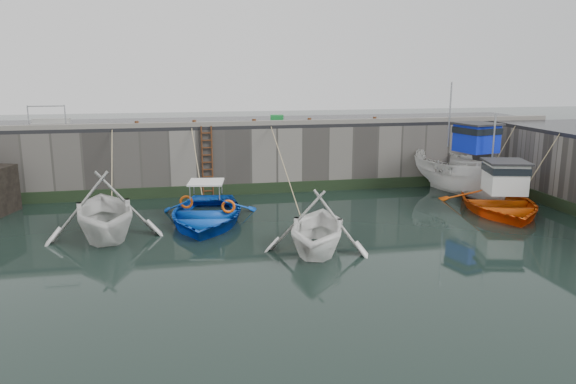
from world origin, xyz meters
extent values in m
plane|color=black|center=(0.00, 0.00, 0.00)|extent=(120.00, 120.00, 0.00)
cube|color=slate|center=(0.00, 12.50, 1.50)|extent=(30.00, 5.00, 3.00)
cube|color=black|center=(0.00, 12.50, 3.08)|extent=(30.00, 5.00, 0.16)
cube|color=slate|center=(0.00, 10.15, 3.26)|extent=(30.00, 0.30, 0.20)
cube|color=black|center=(0.00, 9.96, 0.25)|extent=(30.00, 0.08, 0.50)
cylinder|color=#3F1E0F|center=(-2.22, 9.92, 1.60)|extent=(0.07, 0.07, 3.20)
cylinder|color=#3F1E0F|center=(-1.78, 9.92, 1.60)|extent=(0.07, 0.07, 3.20)
cube|color=#3F1E0F|center=(-2.00, 9.90, 0.25)|extent=(0.44, 0.06, 0.05)
cube|color=#3F1E0F|center=(-2.00, 9.90, 0.58)|extent=(0.44, 0.06, 0.05)
cube|color=#3F1E0F|center=(-2.00, 9.90, 0.91)|extent=(0.44, 0.06, 0.05)
cube|color=#3F1E0F|center=(-2.00, 9.90, 1.24)|extent=(0.44, 0.06, 0.05)
cube|color=#3F1E0F|center=(-2.00, 9.90, 1.57)|extent=(0.44, 0.06, 0.05)
cube|color=#3F1E0F|center=(-2.00, 9.90, 1.90)|extent=(0.44, 0.06, 0.05)
cube|color=#3F1E0F|center=(-2.00, 9.90, 2.23)|extent=(0.44, 0.06, 0.05)
cube|color=#3F1E0F|center=(-2.00, 9.90, 2.56)|extent=(0.44, 0.06, 0.05)
cube|color=#3F1E0F|center=(-2.00, 9.90, 2.89)|extent=(0.44, 0.06, 0.05)
imported|color=silver|center=(-5.91, 4.39, 0.00)|extent=(4.92, 5.47, 2.56)
imported|color=blue|center=(-2.37, 5.51, 0.00)|extent=(4.85, 6.18, 1.16)
imported|color=white|center=(0.95, 1.44, 0.00)|extent=(4.85, 5.20, 2.23)
imported|color=silver|center=(9.50, 7.81, 0.87)|extent=(3.82, 6.70, 2.44)
cube|color=#0D23CD|center=(9.64, 7.23, 2.69)|extent=(1.72, 1.79, 1.20)
cube|color=black|center=(9.64, 7.23, 3.04)|extent=(1.79, 1.87, 0.28)
cube|color=#262628|center=(9.64, 7.23, 3.33)|extent=(1.96, 2.03, 0.08)
cylinder|color=#A5A8AD|center=(9.21, 8.98, 3.59)|extent=(0.08, 0.08, 3.00)
imported|color=#FF5B0D|center=(9.50, 4.95, 0.27)|extent=(5.59, 6.81, 1.23)
cube|color=white|center=(9.35, 4.37, 1.48)|extent=(1.73, 1.80, 1.20)
cube|color=black|center=(9.35, 4.37, 1.83)|extent=(1.80, 1.87, 0.28)
cube|color=#262628|center=(9.35, 4.37, 2.12)|extent=(1.97, 2.05, 0.08)
cylinder|color=#A5A8AD|center=(9.80, 6.11, 2.38)|extent=(0.08, 0.08, 3.00)
cube|color=#188533|center=(1.52, 11.64, 3.33)|extent=(0.70, 0.56, 0.33)
cylinder|color=#A5A8AD|center=(-9.50, 10.60, 3.66)|extent=(0.05, 0.05, 1.00)
cylinder|color=#A5A8AD|center=(-8.00, 10.60, 3.66)|extent=(0.05, 0.05, 1.00)
cylinder|color=#A5A8AD|center=(-8.75, 10.60, 4.12)|extent=(1.50, 0.05, 0.05)
cube|color=gray|center=(-8.75, 11.10, 3.25)|extent=(1.60, 0.35, 0.18)
cube|color=gray|center=(-8.75, 11.45, 3.43)|extent=(1.60, 0.35, 0.18)
cylinder|color=#3F1E0F|center=(-5.00, 10.25, 3.30)|extent=(0.18, 0.18, 0.28)
cylinder|color=#3F1E0F|center=(-2.50, 10.25, 3.30)|extent=(0.18, 0.18, 0.28)
cylinder|color=#3F1E0F|center=(0.20, 10.25, 3.30)|extent=(0.18, 0.18, 0.28)
cylinder|color=#3F1E0F|center=(2.80, 10.25, 3.30)|extent=(0.18, 0.18, 0.28)
cylinder|color=#3F1E0F|center=(6.00, 10.25, 3.30)|extent=(0.18, 0.18, 0.28)
camera|label=1|loc=(-3.39, -15.24, 5.74)|focal=35.00mm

